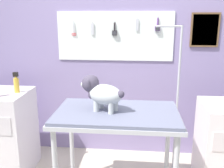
{
  "coord_description": "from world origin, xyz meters",
  "views": [
    {
      "loc": [
        0.24,
        -1.81,
        1.68
      ],
      "look_at": [
        0.03,
        0.39,
        1.11
      ],
      "focal_mm": 41.61,
      "sensor_mm": 36.0,
      "label": 1
    }
  ],
  "objects_px": {
    "grooming_table": "(117,120)",
    "grooming_arm": "(175,114)",
    "pump_bottle_white": "(16,84)",
    "dog": "(101,92)"
  },
  "relations": [
    {
      "from": "grooming_table",
      "to": "grooming_arm",
      "type": "distance_m",
      "value": 0.66
    },
    {
      "from": "grooming_arm",
      "to": "pump_bottle_white",
      "type": "height_order",
      "value": "grooming_arm"
    },
    {
      "from": "grooming_arm",
      "to": "dog",
      "type": "distance_m",
      "value": 0.83
    },
    {
      "from": "dog",
      "to": "pump_bottle_white",
      "type": "distance_m",
      "value": 1.01
    },
    {
      "from": "grooming_table",
      "to": "dog",
      "type": "relative_size",
      "value": 2.65
    },
    {
      "from": "grooming_arm",
      "to": "pump_bottle_white",
      "type": "relative_size",
      "value": 7.47
    },
    {
      "from": "grooming_arm",
      "to": "grooming_table",
      "type": "bearing_deg",
      "value": -147.66
    },
    {
      "from": "pump_bottle_white",
      "to": "dog",
      "type": "bearing_deg",
      "value": -21.79
    },
    {
      "from": "pump_bottle_white",
      "to": "grooming_table",
      "type": "bearing_deg",
      "value": -19.64
    },
    {
      "from": "dog",
      "to": "pump_bottle_white",
      "type": "bearing_deg",
      "value": 158.21
    }
  ]
}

